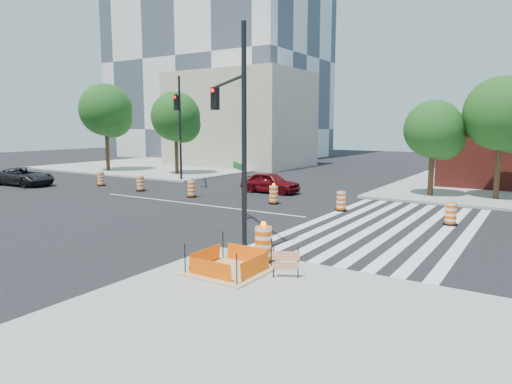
# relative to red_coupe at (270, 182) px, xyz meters

# --- Properties ---
(ground) EXTENTS (120.00, 120.00, 0.00)m
(ground) POSITION_rel_red_coupe_xyz_m (-1.40, -6.05, -0.68)
(ground) COLOR black
(ground) RESTS_ON ground
(sidewalk_nw) EXTENTS (22.00, 22.00, 0.15)m
(sidewalk_nw) POSITION_rel_red_coupe_xyz_m (-19.40, 11.95, -0.60)
(sidewalk_nw) COLOR gray
(sidewalk_nw) RESTS_ON ground
(crosswalk_east) EXTENTS (6.75, 13.50, 0.01)m
(crosswalk_east) POSITION_rel_red_coupe_xyz_m (9.55, -6.05, -0.67)
(crosswalk_east) COLOR silver
(crosswalk_east) RESTS_ON ground
(lane_centerline) EXTENTS (14.00, 0.12, 0.01)m
(lane_centerline) POSITION_rel_red_coupe_xyz_m (-1.40, -6.05, -0.67)
(lane_centerline) COLOR silver
(lane_centerline) RESTS_ON ground
(excavation_pit) EXTENTS (2.20, 2.20, 0.90)m
(excavation_pit) POSITION_rel_red_coupe_xyz_m (7.60, -15.05, -0.46)
(excavation_pit) COLOR tan
(excavation_pit) RESTS_ON ground
(beige_midrise) EXTENTS (14.00, 10.00, 10.00)m
(beige_midrise) POSITION_rel_red_coupe_xyz_m (-13.40, 15.95, 4.32)
(beige_midrise) COLOR tan
(beige_midrise) RESTS_ON ground
(red_coupe) EXTENTS (3.99, 1.62, 1.36)m
(red_coupe) POSITION_rel_red_coupe_xyz_m (0.00, 0.00, 0.00)
(red_coupe) COLOR #57070D
(red_coupe) RESTS_ON ground
(dark_suv) EXTENTS (4.91, 2.51, 1.33)m
(dark_suv) POSITION_rel_red_coupe_xyz_m (-17.14, -6.56, -0.02)
(dark_suv) COLOR black
(dark_suv) RESTS_ON ground
(signal_pole_se) EXTENTS (4.36, 3.81, 7.49)m
(signal_pole_se) POSITION_rel_red_coupe_xyz_m (5.56, -11.95, 3.92)
(signal_pole_se) COLOR black
(signal_pole_se) RESTS_ON ground
(signal_pole_nw) EXTENTS (4.02, 4.75, 8.04)m
(signal_pole_nw) POSITION_rel_red_coupe_xyz_m (-8.20, 0.42, 4.25)
(signal_pole_nw) COLOR black
(signal_pole_nw) RESTS_ON ground
(pit_drum) EXTENTS (0.66, 0.66, 1.30)m
(pit_drum) POSITION_rel_red_coupe_xyz_m (7.98, -13.77, 0.01)
(pit_drum) COLOR black
(pit_drum) RESTS_ON ground
(barricade) EXTENTS (0.68, 0.40, 0.89)m
(barricade) POSITION_rel_red_coupe_xyz_m (9.27, -14.67, -0.04)
(barricade) COLOR #FF5805
(barricade) RESTS_ON ground
(tree_north_a) EXTENTS (4.87, 4.87, 8.28)m
(tree_north_a) POSITION_rel_red_coupe_xyz_m (-20.01, 3.47, 4.88)
(tree_north_a) COLOR #382314
(tree_north_a) RESTS_ON ground
(tree_north_b) EXTENTS (4.29, 4.29, 7.30)m
(tree_north_b) POSITION_rel_red_coupe_xyz_m (-12.39, 4.71, 4.22)
(tree_north_b) COLOR #382314
(tree_north_b) RESTS_ON ground
(tree_north_c) EXTENTS (3.51, 3.46, 5.88)m
(tree_north_c) POSITION_rel_red_coupe_xyz_m (9.33, 3.53, 3.26)
(tree_north_c) COLOR #382314
(tree_north_c) RESTS_ON ground
(tree_north_d) EXTENTS (4.21, 4.21, 7.16)m
(tree_north_d) POSITION_rel_red_coupe_xyz_m (12.83, 4.27, 4.13)
(tree_north_d) COLOR #382314
(tree_north_d) RESTS_ON ground
(median_drum_0) EXTENTS (0.60, 0.60, 1.02)m
(median_drum_0) POSITION_rel_red_coupe_xyz_m (-12.22, -3.70, -0.20)
(median_drum_0) COLOR black
(median_drum_0) RESTS_ON ground
(median_drum_1) EXTENTS (0.60, 0.60, 1.02)m
(median_drum_1) POSITION_rel_red_coupe_xyz_m (-7.74, -4.06, -0.20)
(median_drum_1) COLOR black
(median_drum_1) RESTS_ON ground
(median_drum_2) EXTENTS (0.60, 0.60, 1.02)m
(median_drum_2) POSITION_rel_red_coupe_xyz_m (-3.09, -4.26, -0.20)
(median_drum_2) COLOR black
(median_drum_2) RESTS_ON ground
(median_drum_3) EXTENTS (0.60, 0.60, 1.18)m
(median_drum_3) POSITION_rel_red_coupe_xyz_m (2.38, -3.62, -0.19)
(median_drum_3) COLOR black
(median_drum_3) RESTS_ON ground
(median_drum_4) EXTENTS (0.60, 0.60, 1.02)m
(median_drum_4) POSITION_rel_red_coupe_xyz_m (6.41, -3.63, -0.20)
(median_drum_4) COLOR black
(median_drum_4) RESTS_ON ground
(median_drum_5) EXTENTS (0.60, 0.60, 1.02)m
(median_drum_5) POSITION_rel_red_coupe_xyz_m (11.77, -4.23, -0.20)
(median_drum_5) COLOR black
(median_drum_5) RESTS_ON ground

